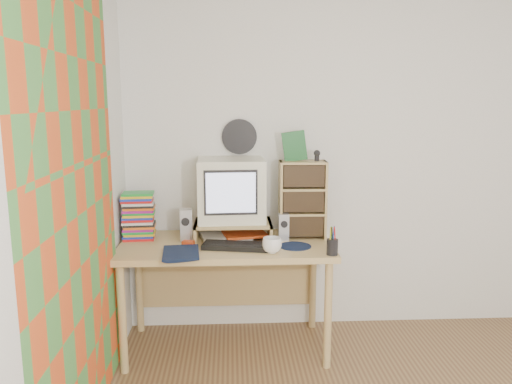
{
  "coord_description": "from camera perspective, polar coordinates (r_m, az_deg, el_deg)",
  "views": [
    {
      "loc": [
        -0.99,
        -1.83,
        1.68
      ],
      "look_at": [
        -0.83,
        1.33,
        1.1
      ],
      "focal_mm": 35.0,
      "sensor_mm": 36.0,
      "label": 1
    }
  ],
  "objects": [
    {
      "name": "back_wall",
      "position": [
        3.74,
        12.53,
        3.51
      ],
      "size": [
        3.5,
        0.0,
        3.5
      ],
      "primitive_type": "plane",
      "rotation": [
        1.57,
        0.0,
        0.0
      ],
      "color": "white",
      "rests_on": "floor"
    },
    {
      "name": "left_wall",
      "position": [
        2.03,
        -24.86,
        -2.92
      ],
      "size": [
        0.0,
        3.5,
        3.5
      ],
      "primitive_type": "plane",
      "rotation": [
        1.57,
        0.0,
        1.57
      ],
      "color": "white",
      "rests_on": "floor"
    },
    {
      "name": "curtain",
      "position": [
        2.48,
        -19.73,
        -2.65
      ],
      "size": [
        0.0,
        2.2,
        2.2
      ],
      "primitive_type": "plane",
      "rotation": [
        1.57,
        0.0,
        1.57
      ],
      "color": "#DB511F",
      "rests_on": "left_wall"
    },
    {
      "name": "wall_disc",
      "position": [
        3.57,
        -1.92,
        6.34
      ],
      "size": [
        0.25,
        0.02,
        0.25
      ],
      "primitive_type": "cylinder",
      "rotation": [
        1.57,
        0.0,
        0.0
      ],
      "color": "black",
      "rests_on": "back_wall"
    },
    {
      "name": "desk",
      "position": [
        3.44,
        -3.43,
        -7.68
      ],
      "size": [
        1.4,
        0.7,
        0.75
      ],
      "color": "tan",
      "rests_on": "floor"
    },
    {
      "name": "monitor_riser",
      "position": [
        3.41,
        -2.63,
        -3.83
      ],
      "size": [
        0.52,
        0.3,
        0.12
      ],
      "color": "tan",
      "rests_on": "desk"
    },
    {
      "name": "crt_monitor",
      "position": [
        3.41,
        -2.89,
        0.25
      ],
      "size": [
        0.47,
        0.47,
        0.42
      ],
      "primitive_type": "cube",
      "rotation": [
        0.0,
        0.0,
        0.05
      ],
      "color": "silver",
      "rests_on": "monitor_riser"
    },
    {
      "name": "speaker_left",
      "position": [
        3.4,
        -8.0,
        -3.74
      ],
      "size": [
        0.09,
        0.09,
        0.22
      ],
      "primitive_type": "cube",
      "rotation": [
        0.0,
        0.0,
        0.09
      ],
      "color": "#BBBBC0",
      "rests_on": "desk"
    },
    {
      "name": "speaker_right",
      "position": [
        3.38,
        3.17,
        -4.0
      ],
      "size": [
        0.07,
        0.07,
        0.18
      ],
      "primitive_type": "cube",
      "rotation": [
        0.0,
        0.0,
        0.02
      ],
      "color": "#BBBBC0",
      "rests_on": "desk"
    },
    {
      "name": "keyboard",
      "position": [
        3.21,
        -1.92,
        -6.2
      ],
      "size": [
        0.49,
        0.24,
        0.03
      ],
      "primitive_type": "cube",
      "rotation": [
        0.0,
        0.0,
        -0.19
      ],
      "color": "black",
      "rests_on": "desk"
    },
    {
      "name": "dvd_stack",
      "position": [
        3.49,
        -13.26,
        -2.93
      ],
      "size": [
        0.21,
        0.16,
        0.29
      ],
      "primitive_type": null,
      "rotation": [
        0.0,
        0.0,
        0.07
      ],
      "color": "brown",
      "rests_on": "desk"
    },
    {
      "name": "cd_rack",
      "position": [
        3.43,
        5.33,
        -0.86
      ],
      "size": [
        0.32,
        0.18,
        0.53
      ],
      "primitive_type": "cube",
      "rotation": [
        0.0,
        0.0,
        -0.02
      ],
      "color": "tan",
      "rests_on": "desk"
    },
    {
      "name": "mug",
      "position": [
        3.12,
        1.84,
        -6.1
      ],
      "size": [
        0.15,
        0.15,
        0.1
      ],
      "primitive_type": "imported",
      "rotation": [
        0.0,
        0.0,
        -0.25
      ],
      "color": "white",
      "rests_on": "desk"
    },
    {
      "name": "diary",
      "position": [
        3.11,
        -10.62,
        -6.73
      ],
      "size": [
        0.29,
        0.22,
        0.05
      ],
      "primitive_type": "imported",
      "rotation": [
        0.0,
        0.0,
        0.09
      ],
      "color": "#0E1934",
      "rests_on": "desk"
    },
    {
      "name": "mousepad",
      "position": [
        3.27,
        4.48,
        -6.19
      ],
      "size": [
        0.22,
        0.22,
        0.0
      ],
      "primitive_type": "cylinder",
      "rotation": [
        0.0,
        0.0,
        0.06
      ],
      "color": "#101A38",
      "rests_on": "desk"
    },
    {
      "name": "pen_cup",
      "position": [
        3.1,
        8.72,
        -5.89
      ],
      "size": [
        0.08,
        0.08,
        0.14
      ],
      "primitive_type": null,
      "rotation": [
        0.0,
        0.0,
        0.09
      ],
      "color": "black",
      "rests_on": "desk"
    },
    {
      "name": "papers",
      "position": [
        3.44,
        -2.63,
        -4.95
      ],
      "size": [
        0.37,
        0.3,
        0.04
      ],
      "primitive_type": null,
      "rotation": [
        0.0,
        0.0,
        0.21
      ],
      "color": "silver",
      "rests_on": "desk"
    },
    {
      "name": "red_box",
      "position": [
        3.28,
        -7.74,
        -5.88
      ],
      "size": [
        0.08,
        0.07,
        0.04
      ],
      "primitive_type": "cube",
      "rotation": [
        0.0,
        0.0,
        -0.29
      ],
      "color": "red",
      "rests_on": "desk"
    },
    {
      "name": "game_box",
      "position": [
        3.39,
        4.41,
        5.25
      ],
      "size": [
        0.16,
        0.04,
        0.2
      ],
      "primitive_type": "cube",
      "rotation": [
        0.0,
        0.0,
        -0.02
      ],
      "color": "#185624",
      "rests_on": "cd_rack"
    },
    {
      "name": "webcam",
      "position": [
        3.4,
        6.97,
        4.16
      ],
      "size": [
        0.05,
        0.05,
        0.08
      ],
      "primitive_type": null,
      "rotation": [
        0.0,
        0.0,
        0.07
      ],
      "color": "black",
      "rests_on": "cd_rack"
    }
  ]
}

